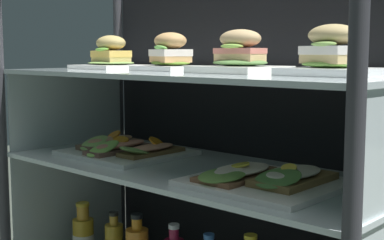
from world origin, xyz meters
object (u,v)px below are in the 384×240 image
object	(u,v)px
juice_bottle_front_middle	(83,239)
plated_roll_sandwich_near_right_corner	(332,56)
plated_roll_sandwich_left_of_center	(111,57)
plated_roll_sandwich_far_left	(170,55)
plated_roll_sandwich_mid_right	(240,58)
open_sandwich_tray_left_of_center	(265,178)
open_sandwich_tray_mid_left	(124,149)

from	to	relation	value
juice_bottle_front_middle	plated_roll_sandwich_near_right_corner	bearing A→B (deg)	5.87
plated_roll_sandwich_near_right_corner	juice_bottle_front_middle	size ratio (longest dim) A/B	0.93
plated_roll_sandwich_left_of_center	plated_roll_sandwich_far_left	size ratio (longest dim) A/B	1.17
plated_roll_sandwich_mid_right	plated_roll_sandwich_near_right_corner	world-z (taller)	plated_roll_sandwich_near_right_corner
plated_roll_sandwich_left_of_center	juice_bottle_front_middle	size ratio (longest dim) A/B	0.95
plated_roll_sandwich_left_of_center	plated_roll_sandwich_mid_right	xyz separation A→B (m)	(0.53, -0.01, -0.00)
plated_roll_sandwich_left_of_center	plated_roll_sandwich_mid_right	distance (m)	0.53
plated_roll_sandwich_mid_right	open_sandwich_tray_left_of_center	size ratio (longest dim) A/B	0.60
plated_roll_sandwich_mid_right	plated_roll_sandwich_near_right_corner	distance (m)	0.26
open_sandwich_tray_mid_left	open_sandwich_tray_left_of_center	size ratio (longest dim) A/B	1.00
open_sandwich_tray_left_of_center	open_sandwich_tray_mid_left	bearing A→B (deg)	176.42
plated_roll_sandwich_far_left	open_sandwich_tray_left_of_center	world-z (taller)	plated_roll_sandwich_far_left
plated_roll_sandwich_left_of_center	open_sandwich_tray_left_of_center	world-z (taller)	plated_roll_sandwich_left_of_center
plated_roll_sandwich_left_of_center	plated_roll_sandwich_far_left	distance (m)	0.27
plated_roll_sandwich_far_left	open_sandwich_tray_left_of_center	distance (m)	0.51
open_sandwich_tray_left_of_center	plated_roll_sandwich_left_of_center	bearing A→B (deg)	172.42
plated_roll_sandwich_near_right_corner	plated_roll_sandwich_far_left	bearing A→B (deg)	179.53
plated_roll_sandwich_far_left	open_sandwich_tray_mid_left	distance (m)	0.32
plated_roll_sandwich_mid_right	juice_bottle_front_middle	world-z (taller)	plated_roll_sandwich_mid_right
plated_roll_sandwich_left_of_center	juice_bottle_front_middle	distance (m)	0.61
plated_roll_sandwich_far_left	plated_roll_sandwich_mid_right	size ratio (longest dim) A/B	0.83
plated_roll_sandwich_near_right_corner	juice_bottle_front_middle	bearing A→B (deg)	-174.13
plated_roll_sandwich_near_right_corner	juice_bottle_front_middle	xyz separation A→B (m)	(-0.84, -0.09, -0.61)
plated_roll_sandwich_near_right_corner	juice_bottle_front_middle	world-z (taller)	plated_roll_sandwich_near_right_corner
plated_roll_sandwich_left_of_center	plated_roll_sandwich_near_right_corner	size ratio (longest dim) A/B	1.02
open_sandwich_tray_mid_left	plated_roll_sandwich_far_left	bearing A→B (deg)	22.62
plated_roll_sandwich_far_left	plated_roll_sandwich_near_right_corner	bearing A→B (deg)	-0.47
plated_roll_sandwich_near_right_corner	open_sandwich_tray_left_of_center	world-z (taller)	plated_roll_sandwich_near_right_corner
open_sandwich_tray_mid_left	plated_roll_sandwich_left_of_center	bearing A→B (deg)	156.06
plated_roll_sandwich_far_left	plated_roll_sandwich_mid_right	distance (m)	0.26
plated_roll_sandwich_far_left	open_sandwich_tray_left_of_center	bearing A→B (deg)	-12.95
open_sandwich_tray_left_of_center	juice_bottle_front_middle	distance (m)	0.79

